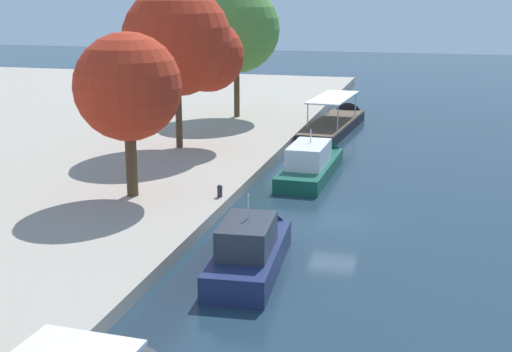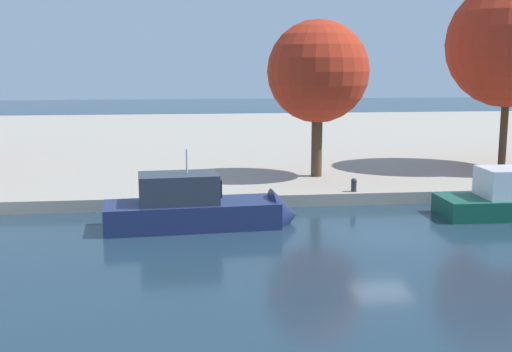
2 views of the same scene
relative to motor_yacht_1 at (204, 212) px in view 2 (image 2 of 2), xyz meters
The scene contains 5 objects.
ground_plane 7.92m from the motor_yacht_1, 18.83° to the right, with size 220.00×220.00×0.00m, color #1E3342.
dock_promenade 31.83m from the motor_yacht_1, 76.42° to the left, with size 120.00×55.00×0.63m, color #A39989.
motor_yacht_1 is the anchor object (origin of this frame).
mooring_bollard_1 8.94m from the motor_yacht_1, 26.56° to the left, with size 0.31×0.31×0.71m.
tree_3 12.87m from the motor_yacht_1, 51.80° to the left, with size 5.95×5.95×9.15m.
Camera 2 is at (-8.55, -25.75, 7.22)m, focal length 45.30 mm.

